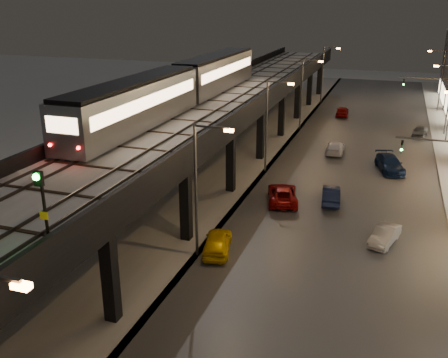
% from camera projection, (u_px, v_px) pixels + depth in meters
% --- Properties ---
extents(road_surface, '(17.00, 120.00, 0.06)m').
position_uv_depth(road_surface, '(354.00, 168.00, 50.37)').
color(road_surface, '#46474D').
rests_on(road_surface, ground).
extents(under_viaduct_pavement, '(11.00, 120.00, 0.06)m').
position_uv_depth(under_viaduct_pavement, '(227.00, 155.00, 54.49)').
color(under_viaduct_pavement, '#9FA1A8').
rests_on(under_viaduct_pavement, ground).
extents(elevated_viaduct, '(9.00, 100.00, 6.30)m').
position_uv_depth(elevated_viaduct, '(217.00, 110.00, 49.77)').
color(elevated_viaduct, black).
rests_on(elevated_viaduct, ground).
extents(viaduct_trackbed, '(8.40, 100.00, 0.32)m').
position_uv_depth(viaduct_trackbed, '(217.00, 103.00, 49.62)').
color(viaduct_trackbed, '#B2B7C1').
rests_on(viaduct_trackbed, elevated_viaduct).
extents(viaduct_parapet_streetside, '(0.30, 100.00, 1.10)m').
position_uv_depth(viaduct_parapet_streetside, '(260.00, 101.00, 48.16)').
color(viaduct_parapet_streetside, black).
rests_on(viaduct_parapet_streetside, elevated_viaduct).
extents(viaduct_parapet_far, '(0.30, 100.00, 1.10)m').
position_uv_depth(viaduct_parapet_far, '(178.00, 95.00, 50.82)').
color(viaduct_parapet_far, black).
rests_on(viaduct_parapet_far, elevated_viaduct).
extents(streetlight_left_1, '(2.57, 0.28, 9.00)m').
position_uv_depth(streetlight_left_1, '(200.00, 183.00, 31.45)').
color(streetlight_left_1, '#38383A').
rests_on(streetlight_left_1, ground).
extents(streetlight_left_2, '(2.57, 0.28, 9.00)m').
position_uv_depth(streetlight_left_2, '(269.00, 120.00, 47.45)').
color(streetlight_left_2, '#38383A').
rests_on(streetlight_left_2, ground).
extents(streetlight_left_3, '(2.57, 0.28, 9.00)m').
position_uv_depth(streetlight_left_3, '(304.00, 89.00, 63.45)').
color(streetlight_left_3, '#38383A').
rests_on(streetlight_left_3, ground).
extents(streetlight_left_4, '(2.57, 0.28, 9.00)m').
position_uv_depth(streetlight_left_4, '(324.00, 71.00, 79.44)').
color(streetlight_left_4, '#38383A').
rests_on(streetlight_left_4, ground).
extents(streetlight_right_4, '(2.56, 0.28, 9.00)m').
position_uv_depth(streetlight_right_4, '(440.00, 76.00, 74.20)').
color(streetlight_right_4, '#38383A').
rests_on(streetlight_right_4, ground).
extents(traffic_light_rig_b, '(6.10, 0.34, 7.00)m').
position_uv_depth(traffic_light_rig_b, '(439.00, 99.00, 61.40)').
color(traffic_light_rig_b, '#38383A').
rests_on(traffic_light_rig_b, ground).
extents(subway_train, '(3.09, 37.21, 3.69)m').
position_uv_depth(subway_train, '(182.00, 85.00, 47.14)').
color(subway_train, gray).
rests_on(subway_train, viaduct_trackbed).
extents(rail_signal, '(0.38, 0.45, 3.29)m').
position_uv_depth(rail_signal, '(41.00, 194.00, 19.57)').
color(rail_signal, black).
rests_on(rail_signal, viaduct_trackbed).
extents(car_taxi, '(2.65, 4.55, 1.45)m').
position_uv_depth(car_taxi, '(217.00, 243.00, 33.48)').
color(car_taxi, '#E0AE00').
rests_on(car_taxi, ground).
extents(car_near_white, '(1.96, 4.31, 1.37)m').
position_uv_depth(car_near_white, '(331.00, 195.00, 41.64)').
color(car_near_white, '#171F42').
rests_on(car_near_white, ground).
extents(car_mid_silver, '(3.58, 5.53, 1.42)m').
position_uv_depth(car_mid_silver, '(283.00, 195.00, 41.71)').
color(car_mid_silver, '#8E0908').
rests_on(car_mid_silver, ground).
extents(car_mid_dark, '(1.89, 4.49, 1.30)m').
position_uv_depth(car_mid_dark, '(335.00, 148.00, 54.86)').
color(car_mid_dark, silver).
rests_on(car_mid_dark, ground).
extents(car_far_white, '(1.93, 4.29, 1.43)m').
position_uv_depth(car_far_white, '(342.00, 112.00, 72.09)').
color(car_far_white, '#7C0605').
rests_on(car_far_white, ground).
extents(car_onc_silver, '(2.26, 3.91, 1.22)m').
position_uv_depth(car_onc_silver, '(384.00, 236.00, 34.67)').
color(car_onc_silver, gray).
rests_on(car_onc_silver, ground).
extents(car_onc_white, '(3.46, 5.53, 1.49)m').
position_uv_depth(car_onc_white, '(390.00, 164.00, 49.16)').
color(car_onc_white, '#0C1B3F').
rests_on(car_onc_white, ground).
extents(car_onc_red, '(2.12, 4.00, 1.30)m').
position_uv_depth(car_onc_red, '(420.00, 132.00, 61.56)').
color(car_onc_red, '#505358').
rests_on(car_onc_red, ground).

